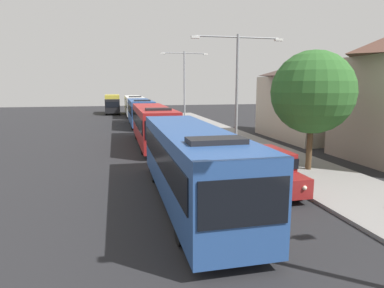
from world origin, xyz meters
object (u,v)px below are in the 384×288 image
at_px(bus_second_in_line, 153,124).
at_px(roadside_tree, 313,92).
at_px(bus_middle, 140,112).
at_px(streetlamp_mid, 237,80).
at_px(box_truck_oncoming, 112,104).
at_px(streetlamp_far, 184,80).
at_px(white_suv, 267,169).
at_px(bus_lead, 191,162).
at_px(bus_fourth_in_line, 134,105).

xyz_separation_m(bus_second_in_line, roadside_tree, (7.46, -10.35, 2.69)).
bearing_deg(bus_middle, streetlamp_mid, -73.18).
height_order(box_truck_oncoming, streetlamp_mid, streetlamp_mid).
bearing_deg(bus_second_in_line, bus_middle, 90.00).
relative_size(bus_middle, roadside_tree, 1.67).
bearing_deg(streetlamp_far, bus_middle, -177.98).
bearing_deg(white_suv, bus_second_in_line, 105.86).
height_order(streetlamp_far, roadside_tree, streetlamp_far).
xyz_separation_m(box_truck_oncoming, streetlamp_mid, (8.70, -36.13, 3.41)).
relative_size(bus_middle, streetlamp_mid, 1.35).
relative_size(box_truck_oncoming, roadside_tree, 1.14).
bearing_deg(bus_second_in_line, roadside_tree, -54.20).
relative_size(bus_lead, bus_fourth_in_line, 0.95).
relative_size(streetlamp_mid, roadside_tree, 1.24).
distance_m(bus_lead, streetlamp_far, 28.16).
xyz_separation_m(bus_fourth_in_line, box_truck_oncoming, (-3.30, 4.93, 0.01)).
bearing_deg(streetlamp_mid, box_truck_oncoming, 103.54).
height_order(bus_middle, streetlamp_mid, streetlamp_mid).
xyz_separation_m(bus_second_in_line, bus_fourth_in_line, (0.00, 26.86, 0.00)).
height_order(bus_second_in_line, streetlamp_mid, streetlamp_mid).
distance_m(streetlamp_far, roadside_tree, 24.15).
distance_m(bus_lead, roadside_tree, 8.61).
xyz_separation_m(bus_lead, bus_fourth_in_line, (0.00, 40.56, 0.00)).
relative_size(box_truck_oncoming, streetlamp_mid, 0.92).
bearing_deg(roadside_tree, box_truck_oncoming, 104.33).
xyz_separation_m(bus_lead, white_suv, (3.70, 0.68, -0.66)).
relative_size(white_suv, streetlamp_far, 0.53).
height_order(box_truck_oncoming, streetlamp_far, streetlamp_far).
bearing_deg(roadside_tree, streetlamp_far, 94.91).
relative_size(bus_middle, streetlamp_far, 1.26).
bearing_deg(bus_lead, bus_middle, 90.00).
distance_m(bus_lead, bus_middle, 27.20).
bearing_deg(white_suv, bus_middle, 97.94).
relative_size(white_suv, roadside_tree, 0.70).
relative_size(bus_second_in_line, streetlamp_far, 1.37).
bearing_deg(white_suv, bus_fourth_in_line, 95.30).
bearing_deg(streetlamp_far, box_truck_oncoming, 115.68).
height_order(streetlamp_mid, roadside_tree, streetlamp_mid).
distance_m(white_suv, streetlamp_far, 27.12).
relative_size(bus_fourth_in_line, roadside_tree, 1.89).
bearing_deg(bus_fourth_in_line, white_suv, -84.70).
bearing_deg(bus_fourth_in_line, streetlamp_mid, -80.19).
xyz_separation_m(box_truck_oncoming, streetlamp_far, (8.70, -18.09, 3.67)).
height_order(bus_lead, white_suv, bus_lead).
bearing_deg(white_suv, roadside_tree, 35.36).
bearing_deg(bus_fourth_in_line, bus_middle, -90.00).
distance_m(bus_second_in_line, bus_middle, 13.51).
xyz_separation_m(streetlamp_mid, roadside_tree, (2.07, -6.00, -0.74)).
height_order(bus_lead, box_truck_oncoming, bus_lead).
height_order(streetlamp_mid, streetlamp_far, streetlamp_far).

